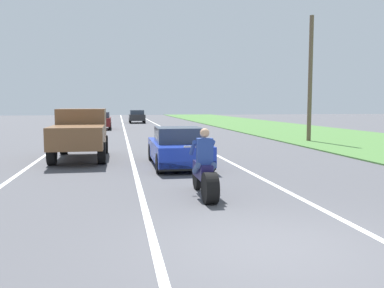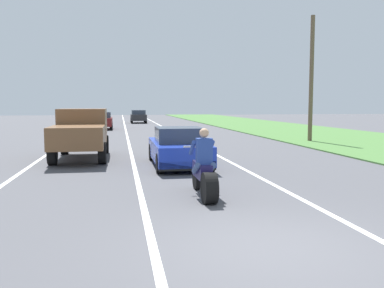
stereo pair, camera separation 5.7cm
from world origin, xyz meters
TOP-DOWN VIEW (x-y plane):
  - ground_plane at (0.00, 0.00)m, footprint 160.00×160.00m
  - lane_stripe_left_solid at (-5.40, 20.00)m, footprint 0.14×120.00m
  - lane_stripe_right_solid at (1.80, 20.00)m, footprint 0.14×120.00m
  - lane_stripe_centre_dashed at (-1.80, 20.00)m, footprint 0.14×120.00m
  - grass_verge_right at (11.92, 20.00)m, footprint 10.00×120.00m
  - motorcycle_with_rider at (-0.36, 3.54)m, footprint 0.70×2.21m
  - sports_car_blue at (-0.24, 8.66)m, footprint 1.84×4.30m
  - pickup_truck_left_lane_brown at (-3.79, 11.17)m, footprint 2.02×4.80m
  - utility_pole_roadside at (8.59, 16.77)m, footprint 0.24×0.24m
  - distant_car_far_ahead at (-3.83, 31.20)m, footprint 1.80×4.00m
  - distant_car_further_ahead at (-0.14, 43.17)m, footprint 1.80×4.00m

SIDE VIEW (x-z plane):
  - ground_plane at x=0.00m, z-range 0.00..0.00m
  - lane_stripe_left_solid at x=-5.40m, z-range 0.00..0.01m
  - lane_stripe_right_solid at x=1.80m, z-range 0.00..0.01m
  - lane_stripe_centre_dashed at x=-1.80m, z-range 0.00..0.01m
  - grass_verge_right at x=11.92m, z-range 0.00..0.06m
  - motorcycle_with_rider at x=-0.36m, z-range -0.22..1.40m
  - sports_car_blue at x=-0.24m, z-range -0.05..1.31m
  - distant_car_far_ahead at x=-3.83m, z-range 0.02..1.52m
  - distant_car_further_ahead at x=-0.14m, z-range 0.02..1.52m
  - pickup_truck_left_lane_brown at x=-3.79m, z-range 0.12..2.10m
  - utility_pole_roadside at x=8.59m, z-range 0.00..7.18m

